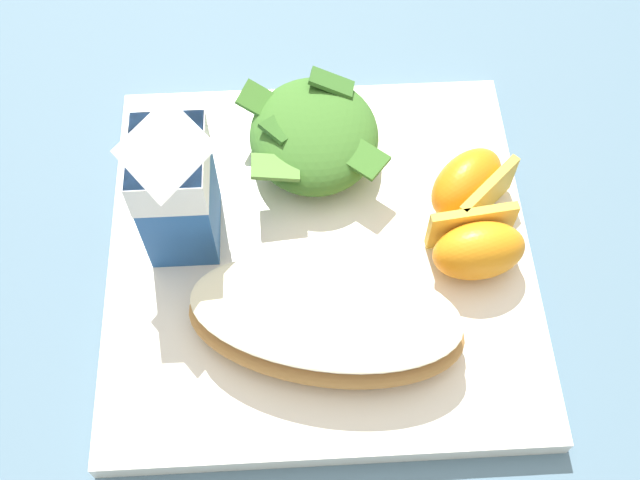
% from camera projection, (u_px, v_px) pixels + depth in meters
% --- Properties ---
extents(ground, '(3.00, 3.00, 0.00)m').
position_uv_depth(ground, '(320.00, 259.00, 0.52)').
color(ground, slate).
extents(white_plate, '(0.28, 0.28, 0.02)m').
position_uv_depth(white_plate, '(320.00, 253.00, 0.52)').
color(white_plate, white).
rests_on(white_plate, ground).
extents(cheesy_pizza_bread, '(0.11, 0.18, 0.04)m').
position_uv_depth(cheesy_pizza_bread, '(327.00, 321.00, 0.46)').
color(cheesy_pizza_bread, '#B77F42').
rests_on(cheesy_pizza_bread, white_plate).
extents(green_salad_pile, '(0.10, 0.10, 0.05)m').
position_uv_depth(green_salad_pile, '(314.00, 135.00, 0.53)').
color(green_salad_pile, '#3D7028').
rests_on(green_salad_pile, white_plate).
extents(milk_carton, '(0.06, 0.04, 0.11)m').
position_uv_depth(milk_carton, '(173.00, 179.00, 0.47)').
color(milk_carton, '#23569E').
rests_on(milk_carton, white_plate).
extents(orange_wedge_front, '(0.04, 0.06, 0.04)m').
position_uv_depth(orange_wedge_front, '(478.00, 248.00, 0.49)').
color(orange_wedge_front, orange).
rests_on(orange_wedge_front, white_plate).
extents(orange_wedge_middle, '(0.07, 0.07, 0.04)m').
position_uv_depth(orange_wedge_middle, '(469.00, 185.00, 0.51)').
color(orange_wedge_middle, orange).
rests_on(orange_wedge_middle, white_plate).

